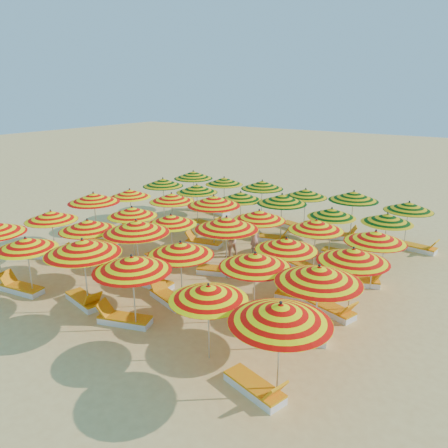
# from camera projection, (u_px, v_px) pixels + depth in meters

# --- Properties ---
(ground) EXTENTS (120.00, 120.00, 0.00)m
(ground) POSITION_uv_depth(u_px,v_px,m) (218.00, 262.00, 18.99)
(ground) COLOR #ECC168
(ground) RESTS_ON ground
(umbrella_1) EXTENTS (2.44, 2.44, 2.27)m
(umbrella_1) POSITION_uv_depth(u_px,v_px,m) (26.00, 244.00, 15.37)
(umbrella_1) COLOR silver
(umbrella_1) RESTS_ON ground
(umbrella_2) EXTENTS (2.83, 2.83, 2.64)m
(umbrella_2) POSITION_uv_depth(u_px,v_px,m) (83.00, 247.00, 14.13)
(umbrella_2) COLOR silver
(umbrella_2) RESTS_ON ground
(umbrella_3) EXTENTS (3.05, 3.05, 2.52)m
(umbrella_3) POSITION_uv_depth(u_px,v_px,m) (132.00, 264.00, 13.03)
(umbrella_3) COLOR silver
(umbrella_3) RESTS_ON ground
(umbrella_4) EXTENTS (2.56, 2.56, 2.30)m
(umbrella_4) POSITION_uv_depth(u_px,v_px,m) (208.00, 293.00, 11.64)
(umbrella_4) COLOR silver
(umbrella_4) RESTS_ON ground
(umbrella_5) EXTENTS (2.89, 2.89, 2.60)m
(umbrella_5) POSITION_uv_depth(u_px,v_px,m) (280.00, 313.00, 10.03)
(umbrella_5) COLOR silver
(umbrella_5) RESTS_ON ground
(umbrella_6) EXTENTS (2.64, 2.64, 2.33)m
(umbrella_6) POSITION_uv_depth(u_px,v_px,m) (51.00, 216.00, 18.53)
(umbrella_6) COLOR silver
(umbrella_6) RESTS_ON ground
(umbrella_7) EXTENTS (2.74, 2.74, 2.38)m
(umbrella_7) POSITION_uv_depth(u_px,v_px,m) (88.00, 225.00, 17.11)
(umbrella_7) COLOR silver
(umbrella_7) RESTS_ON ground
(umbrella_8) EXTENTS (3.29, 3.29, 2.63)m
(umbrella_8) POSITION_uv_depth(u_px,v_px,m) (136.00, 227.00, 16.19)
(umbrella_8) COLOR silver
(umbrella_8) RESTS_ON ground
(umbrella_9) EXTENTS (2.29, 2.29, 2.39)m
(umbrella_9) POSITION_uv_depth(u_px,v_px,m) (181.00, 249.00, 14.58)
(umbrella_9) COLOR silver
(umbrella_9) RESTS_ON ground
(umbrella_10) EXTENTS (3.00, 3.00, 2.41)m
(umbrella_10) POSITION_uv_depth(u_px,v_px,m) (255.00, 260.00, 13.55)
(umbrella_10) COLOR silver
(umbrella_10) RESTS_ON ground
(umbrella_11) EXTENTS (2.50, 2.50, 2.61)m
(umbrella_11) POSITION_uv_depth(u_px,v_px,m) (319.00, 274.00, 12.09)
(umbrella_11) COLOR silver
(umbrella_11) RESTS_ON ground
(umbrella_12) EXTENTS (2.52, 2.52, 2.58)m
(umbrella_12) POSITION_uv_depth(u_px,v_px,m) (94.00, 198.00, 20.65)
(umbrella_12) COLOR silver
(umbrella_12) RESTS_ON ground
(umbrella_13) EXTENTS (2.33, 2.33, 2.32)m
(umbrella_13) POSITION_uv_depth(u_px,v_px,m) (132.00, 212.00, 19.17)
(umbrella_13) COLOR silver
(umbrella_13) RESTS_ON ground
(umbrella_14) EXTENTS (2.37, 2.37, 2.28)m
(umbrella_14) POSITION_uv_depth(u_px,v_px,m) (171.00, 220.00, 18.15)
(umbrella_14) COLOR silver
(umbrella_14) RESTS_ON ground
(umbrella_15) EXTENTS (3.01, 3.01, 2.63)m
(umbrella_15) POSITION_uv_depth(u_px,v_px,m) (227.00, 223.00, 16.63)
(umbrella_15) COLOR silver
(umbrella_15) RESTS_ON ground
(umbrella_16) EXTENTS (2.54, 2.54, 2.35)m
(umbrella_16) POSITION_uv_depth(u_px,v_px,m) (286.00, 244.00, 15.11)
(umbrella_16) COLOR silver
(umbrella_16) RESTS_ON ground
(umbrella_17) EXTENTS (2.53, 2.53, 2.46)m
(umbrella_17) POSITION_uv_depth(u_px,v_px,m) (353.00, 255.00, 13.86)
(umbrella_17) COLOR silver
(umbrella_17) RESTS_ON ground
(umbrella_18) EXTENTS (2.83, 2.83, 2.29)m
(umbrella_18) POSITION_uv_depth(u_px,v_px,m) (130.00, 193.00, 22.64)
(umbrella_18) COLOR silver
(umbrella_18) RESTS_ON ground
(umbrella_19) EXTENTS (2.82, 2.82, 2.35)m
(umbrella_19) POSITION_uv_depth(u_px,v_px,m) (172.00, 198.00, 21.51)
(umbrella_19) COLOR silver
(umbrella_19) RESTS_ON ground
(umbrella_20) EXTENTS (2.83, 2.83, 2.61)m
(umbrella_20) POSITION_uv_depth(u_px,v_px,m) (214.00, 201.00, 19.99)
(umbrella_20) COLOR silver
(umbrella_20) RESTS_ON ground
(umbrella_21) EXTENTS (2.71, 2.71, 2.39)m
(umbrella_21) POSITION_uv_depth(u_px,v_px,m) (259.00, 215.00, 18.39)
(umbrella_21) COLOR silver
(umbrella_21) RESTS_ON ground
(umbrella_22) EXTENTS (2.35, 2.35, 2.34)m
(umbrella_22) POSITION_uv_depth(u_px,v_px,m) (316.00, 225.00, 17.23)
(umbrella_22) COLOR silver
(umbrella_22) RESTS_ON ground
(umbrella_23) EXTENTS (2.95, 2.95, 2.37)m
(umbrella_23) POSITION_uv_depth(u_px,v_px,m) (375.00, 237.00, 15.81)
(umbrella_23) COLOR silver
(umbrella_23) RESTS_ON ground
(umbrella_24) EXTENTS (2.38, 2.38, 2.43)m
(umbrella_24) POSITION_uv_depth(u_px,v_px,m) (163.00, 182.00, 24.63)
(umbrella_24) COLOR silver
(umbrella_24) RESTS_ON ground
(umbrella_25) EXTENTS (2.89, 2.89, 2.36)m
(umbrella_25) POSITION_uv_depth(u_px,v_px,m) (197.00, 189.00, 23.40)
(umbrella_25) COLOR silver
(umbrella_25) RESTS_ON ground
(umbrella_26) EXTENTS (2.20, 2.20, 2.32)m
(umbrella_26) POSITION_uv_depth(u_px,v_px,m) (241.00, 196.00, 21.90)
(umbrella_26) COLOR silver
(umbrella_26) RESTS_ON ground
(umbrella_27) EXTENTS (2.48, 2.48, 2.51)m
(umbrella_27) POSITION_uv_depth(u_px,v_px,m) (282.00, 199.00, 20.67)
(umbrella_27) COLOR silver
(umbrella_27) RESTS_ON ground
(umbrella_28) EXTENTS (2.47, 2.47, 2.26)m
(umbrella_28) POSITION_uv_depth(u_px,v_px,m) (332.00, 213.00, 19.20)
(umbrella_28) COLOR silver
(umbrella_28) RESTS_ON ground
(umbrella_29) EXTENTS (2.28, 2.28, 2.27)m
(umbrella_29) POSITION_uv_depth(u_px,v_px,m) (387.00, 218.00, 18.32)
(umbrella_29) COLOR silver
(umbrella_29) RESTS_ON ground
(umbrella_30) EXTENTS (2.70, 2.70, 2.49)m
(umbrella_30) POSITION_uv_depth(u_px,v_px,m) (193.00, 175.00, 26.47)
(umbrella_30) COLOR silver
(umbrella_30) RESTS_ON ground
(umbrella_31) EXTENTS (2.82, 2.82, 2.32)m
(umbrella_31) POSITION_uv_depth(u_px,v_px,m) (224.00, 181.00, 25.48)
(umbrella_31) COLOR silver
(umbrella_31) RESTS_ON ground
(umbrella_32) EXTENTS (2.46, 2.46, 2.47)m
(umbrella_32) POSITION_uv_depth(u_px,v_px,m) (262.00, 185.00, 23.88)
(umbrella_32) COLOR silver
(umbrella_32) RESTS_ON ground
(umbrella_33) EXTENTS (2.86, 2.86, 2.36)m
(umbrella_33) POSITION_uv_depth(u_px,v_px,m) (306.00, 193.00, 22.37)
(umbrella_33) COLOR silver
(umbrella_33) RESTS_ON ground
(umbrella_34) EXTENTS (2.86, 2.86, 2.54)m
(umbrella_34) POSITION_uv_depth(u_px,v_px,m) (354.00, 196.00, 21.15)
(umbrella_34) COLOR silver
(umbrella_34) RESTS_ON ground
(umbrella_35) EXTENTS (2.38, 2.38, 2.34)m
(umbrella_35) POSITION_uv_depth(u_px,v_px,m) (409.00, 207.00, 19.92)
(umbrella_35) COLOR silver
(umbrella_35) RESTS_ON ground
(lounger_0) EXTENTS (1.80, 0.84, 0.69)m
(lounger_0) POSITION_uv_depth(u_px,v_px,m) (21.00, 288.00, 16.16)
(lounger_0) COLOR white
(lounger_0) RESTS_ON ground
(lounger_1) EXTENTS (1.82, 0.94, 0.69)m
(lounger_1) POSITION_uv_depth(u_px,v_px,m) (85.00, 300.00, 15.23)
(lounger_1) COLOR white
(lounger_1) RESTS_ON ground
(lounger_2) EXTENTS (1.83, 1.09, 0.69)m
(lounger_2) POSITION_uv_depth(u_px,v_px,m) (124.00, 319.00, 14.00)
(lounger_2) COLOR white
(lounger_2) RESTS_ON ground
(lounger_3) EXTENTS (1.83, 1.04, 0.69)m
(lounger_3) POSITION_uv_depth(u_px,v_px,m) (256.00, 388.00, 10.80)
(lounger_3) COLOR white
(lounger_3) RESTS_ON ground
(lounger_4) EXTENTS (1.82, 1.24, 0.69)m
(lounger_4) POSITION_uv_depth(u_px,v_px,m) (51.00, 254.00, 19.42)
(lounger_4) COLOR white
(lounger_4) RESTS_ON ground
(lounger_5) EXTENTS (1.74, 0.61, 0.69)m
(lounger_5) POSITION_uv_depth(u_px,v_px,m) (151.00, 282.00, 16.67)
(lounger_5) COLOR white
(lounger_5) RESTS_ON ground
(lounger_6) EXTENTS (1.83, 1.07, 0.69)m
(lounger_6) POSITION_uv_depth(u_px,v_px,m) (168.00, 297.00, 15.44)
(lounger_6) COLOR white
(lounger_6) RESTS_ON ground
(lounger_7) EXTENTS (1.82, 1.25, 0.69)m
(lounger_7) POSITION_uv_depth(u_px,v_px,m) (274.00, 319.00, 14.02)
(lounger_7) COLOR white
(lounger_7) RESTS_ON ground
(lounger_8) EXTENTS (1.82, 1.19, 0.69)m
(lounger_8) POSITION_uv_depth(u_px,v_px,m) (299.00, 336.00, 13.04)
(lounger_8) COLOR white
(lounger_8) RESTS_ON ground
(lounger_9) EXTENTS (1.82, 0.93, 0.69)m
(lounger_9) POSITION_uv_depth(u_px,v_px,m) (102.00, 244.00, 20.78)
(lounger_9) COLOR white
(lounger_9) RESTS_ON ground
(lounger_10) EXTENTS (1.81, 0.91, 0.69)m
(lounger_10) POSITION_uv_depth(u_px,v_px,m) (162.00, 259.00, 18.87)
(lounger_10) COLOR white
(lounger_10) RESTS_ON ground
(lounger_11) EXTENTS (1.83, 1.15, 0.69)m
(lounger_11) POSITION_uv_depth(u_px,v_px,m) (219.00, 270.00, 17.73)
(lounger_11) COLOR white
(lounger_11) RESTS_ON ground
(lounger_12) EXTENTS (1.80, 0.84, 0.69)m
(lounger_12) POSITION_uv_depth(u_px,v_px,m) (299.00, 296.00, 15.52)
(lounger_12) COLOR white
(lounger_12) RESTS_ON ground
(lounger_13) EXTENTS (1.83, 1.08, 0.69)m
(lounger_13) POSITION_uv_depth(u_px,v_px,m) (332.00, 309.00, 14.61)
(lounger_13) COLOR white
(lounger_13) RESTS_ON ground
(lounger_14) EXTENTS (1.75, 0.64, 0.69)m
(lounger_14) POSITION_uv_depth(u_px,v_px,m) (136.00, 230.00, 22.74)
(lounger_14) COLOR white
(lounger_14) RESTS_ON ground
(lounger_15) EXTENTS (1.81, 0.92, 0.69)m
(lounger_15) POSITION_uv_depth(u_px,v_px,m) (203.00, 243.00, 20.89)
(lounger_15) COLOR white
(lounger_15) RESTS_ON ground
(lounger_16) EXTENTS (1.83, 1.15, 0.69)m
(lounger_16) POSITION_uv_depth(u_px,v_px,m) (301.00, 265.00, 18.23)
(lounger_16) COLOR white
(lounger_16) RESTS_ON ground
(lounger_17) EXTENTS (1.82, 1.22, 0.69)m
(lounger_17) POSITION_uv_depth(u_px,v_px,m) (358.00, 281.00, 16.73)
(lounger_17) COLOR white
(lounger_17) RESTS_ON ground
(lounger_18) EXTENTS (1.78, 0.76, 0.69)m
(lounger_18) POSITION_uv_depth(u_px,v_px,m) (207.00, 224.00, 23.68)
(lounger_18) COLOR white
(lounger_18) RESTS_ON ground
(lounger_19) EXTENTS (1.82, 0.97, 0.69)m
(lounger_19) POSITION_uv_depth(u_px,v_px,m) (271.00, 238.00, 21.56)
(lounger_19) COLOR white
(lounger_19) RESTS_ON ground
(lounger_20) EXTENTS (1.75, 0.62, 0.69)m
(lounger_20) POSITION_uv_depth(u_px,v_px,m) (342.00, 254.00, 19.51)
(lounger_20) COLOR white
(lounger_20) RESTS_ON ground
(lounger_21) EXTENTS (1.82, 0.98, 0.69)m
(lounger_21) POSITION_uv_depth(u_px,v_px,m) (202.00, 208.00, 26.95)
(lounger_21) COLOR white
(lounger_21) RESTS_ON ground
(lounger_22) EXTENTS (1.83, 1.06, 0.69)m
(lounger_22) POSITION_uv_depth(u_px,v_px,m) (217.00, 210.00, 26.45)
(lounger_22) COLOR white
(lounger_22) RESTS_ON ground
(lounger_23) EXTENTS (1.81, 0.88, 0.69)m
(lounger_23) POSITION_uv_depth(u_px,v_px,m) (251.00, 220.00, 24.56)
(lounger_23) COLOR white
(lounger_23) RESTS_ON ground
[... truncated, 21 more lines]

